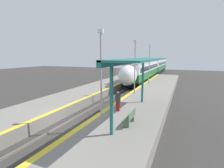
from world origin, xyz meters
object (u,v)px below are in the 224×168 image
at_px(person_waiting, 118,101).
at_px(lamppost_mid, 135,64).
at_px(lamppost_near, 101,69).
at_px(lamppost_far, 149,62).
at_px(train, 152,68).
at_px(railway_signal, 128,69).
at_px(platform_bench, 130,117).

height_order(person_waiting, lamppost_mid, lamppost_mid).
distance_m(person_waiting, lamppost_near, 3.26).
bearing_deg(lamppost_mid, lamppost_far, 90.00).
bearing_deg(lamppost_far, person_waiting, -88.02).
relative_size(person_waiting, lamppost_mid, 0.26).
bearing_deg(train, lamppost_mid, -84.56).
bearing_deg(railway_signal, lamppost_mid, -69.36).
height_order(train, lamppost_near, lamppost_near).
relative_size(lamppost_mid, lamppost_far, 1.00).
bearing_deg(train, lamppost_far, -81.53).
xyz_separation_m(railway_signal, lamppost_far, (4.50, -3.19, 1.62)).
xyz_separation_m(train, lamppost_near, (2.31, -33.05, 2.00)).
bearing_deg(railway_signal, train, 79.97).
bearing_deg(lamppost_mid, lamppost_near, -90.00).
distance_m(train, railway_signal, 12.55).
relative_size(train, person_waiting, 26.60).
distance_m(lamppost_mid, lamppost_far, 8.75).
distance_m(platform_bench, lamppost_far, 18.30).
bearing_deg(lamppost_mid, railway_signal, 110.64).
height_order(platform_bench, person_waiting, person_waiting).
height_order(platform_bench, lamppost_near, lamppost_near).
bearing_deg(lamppost_far, lamppost_mid, -90.00).
bearing_deg(platform_bench, railway_signal, 107.74).
distance_m(railway_signal, lamppost_mid, 12.86).
distance_m(train, platform_bench, 33.78).
bearing_deg(lamppost_near, lamppost_far, 90.00).
height_order(platform_bench, lamppost_mid, lamppost_mid).
distance_m(platform_bench, lamppost_mid, 9.89).
relative_size(person_waiting, lamppost_far, 0.26).
relative_size(lamppost_near, lamppost_mid, 1.00).
xyz_separation_m(person_waiting, railway_signal, (-5.04, 18.83, 1.00)).
xyz_separation_m(person_waiting, lamppost_far, (-0.54, 15.64, 2.62)).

